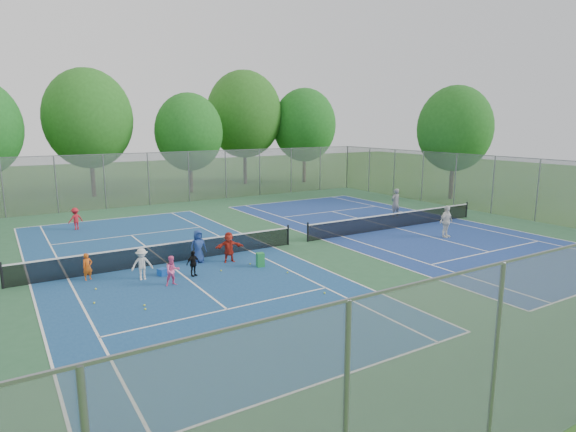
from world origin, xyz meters
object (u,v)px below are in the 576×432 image
object	(u,v)px
net_left	(167,254)
ball_crate	(163,272)
net_right	(396,221)
ball_hopper	(260,260)
instructor	(395,203)

from	to	relation	value
net_left	ball_crate	xyz separation A→B (m)	(-0.70, -1.58, -0.31)
net_right	ball_crate	world-z (taller)	net_right
net_left	net_right	size ratio (longest dim) A/B	1.00
net_left	ball_crate	bearing A→B (deg)	-113.88
net_right	ball_hopper	distance (m)	11.00
ball_hopper	instructor	xyz separation A→B (m)	(13.20, 5.33, 0.64)
ball_crate	ball_hopper	bearing A→B (deg)	-14.70
ball_hopper	ball_crate	bearing A→B (deg)	165.30
net_left	net_right	world-z (taller)	same
net_left	instructor	xyz separation A→B (m)	(16.53, 2.70, 0.50)
ball_crate	instructor	xyz separation A→B (m)	(17.22, 4.28, 0.81)
ball_crate	net_right	bearing A→B (deg)	6.13
net_left	ball_hopper	bearing A→B (deg)	-38.39
net_left	ball_hopper	size ratio (longest dim) A/B	20.48
net_right	instructor	distance (m)	3.73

